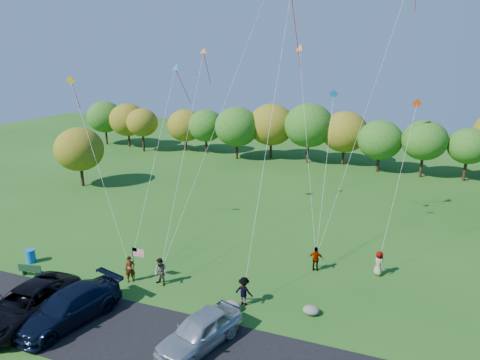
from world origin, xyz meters
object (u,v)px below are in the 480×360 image
(minivan_dark, at_px, (26,304))
(park_bench, at_px, (31,270))
(flyer_e, at_px, (379,263))
(flyer_a, at_px, (130,269))
(flyer_d, at_px, (316,259))
(minivan_silver, at_px, (200,331))
(minivan_navy, at_px, (69,307))
(trash_barrel, at_px, (31,256))
(flyer_b, at_px, (161,272))
(flyer_c, at_px, (244,291))

(minivan_dark, xyz_separation_m, park_bench, (-3.77, 3.93, -0.50))
(minivan_dark, xyz_separation_m, flyer_e, (19.00, 12.80, -0.10))
(flyer_a, xyz_separation_m, flyer_d, (11.58, 6.06, -0.03))
(minivan_dark, bearing_deg, minivan_silver, 6.23)
(minivan_navy, height_order, trash_barrel, minivan_navy)
(flyer_b, height_order, trash_barrel, flyer_b)
(flyer_a, distance_m, flyer_c, 8.25)
(flyer_b, bearing_deg, park_bench, -151.46)
(flyer_b, bearing_deg, flyer_a, -156.42)
(minivan_navy, distance_m, flyer_a, 5.20)
(flyer_a, bearing_deg, minivan_navy, -134.48)
(flyer_a, distance_m, park_bench, 7.20)
(park_bench, bearing_deg, trash_barrel, 125.00)
(flyer_d, bearing_deg, flyer_c, 56.22)
(minivan_navy, bearing_deg, flyer_b, 77.36)
(flyer_d, xyz_separation_m, flyer_e, (4.26, 0.91, -0.01))
(minivan_dark, height_order, park_bench, minivan_dark)
(trash_barrel, bearing_deg, minivan_dark, -45.55)
(flyer_a, relative_size, trash_barrel, 1.84)
(flyer_e, distance_m, park_bench, 24.44)
(minivan_silver, bearing_deg, flyer_d, 86.68)
(flyer_d, xyz_separation_m, park_bench, (-18.51, -7.96, -0.40))
(park_bench, bearing_deg, flyer_d, 12.28)
(park_bench, distance_m, trash_barrel, 2.40)
(flyer_a, bearing_deg, minivan_dark, -156.00)
(flyer_d, relative_size, park_bench, 1.06)
(minivan_silver, height_order, flyer_d, minivan_silver)
(minivan_silver, bearing_deg, minivan_dark, -154.35)
(minivan_dark, bearing_deg, flyer_e, 32.75)
(flyer_e, bearing_deg, flyer_b, 71.77)
(minivan_dark, xyz_separation_m, flyer_a, (3.16, 5.84, -0.07))
(minivan_silver, xyz_separation_m, flyer_b, (-5.25, 4.79, 0.01))
(minivan_silver, relative_size, flyer_a, 2.83)
(flyer_e, bearing_deg, flyer_c, 87.96)
(flyer_b, bearing_deg, trash_barrel, -162.24)
(flyer_a, distance_m, flyer_e, 17.30)
(flyer_d, bearing_deg, minivan_silver, 63.95)
(minivan_navy, distance_m, flyer_c, 10.33)
(minivan_navy, relative_size, minivan_silver, 1.21)
(flyer_b, distance_m, flyer_c, 6.07)
(flyer_a, bearing_deg, trash_barrel, 144.04)
(flyer_b, bearing_deg, minivan_silver, -27.70)
(flyer_c, xyz_separation_m, trash_barrel, (-16.90, -0.35, -0.42))
(minivan_dark, relative_size, flyer_d, 3.74)
(minivan_navy, xyz_separation_m, minivan_silver, (8.06, 0.71, -0.03))
(flyer_e, xyz_separation_m, park_bench, (-22.77, -8.87, -0.39))
(flyer_b, xyz_separation_m, flyer_c, (6.06, -0.23, -0.04))
(minivan_navy, bearing_deg, flyer_c, 45.14)
(minivan_navy, relative_size, flyer_b, 3.32)
(minivan_silver, bearing_deg, flyer_e, 71.84)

